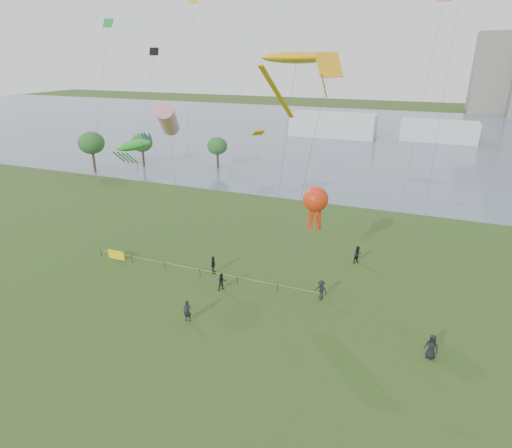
% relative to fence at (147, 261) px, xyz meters
% --- Properties ---
extents(ground_plane, '(400.00, 400.00, 0.00)m').
position_rel_fence_xyz_m(ground_plane, '(13.52, -13.76, -0.55)').
color(ground_plane, '#213912').
extents(lake, '(400.00, 120.00, 0.08)m').
position_rel_fence_xyz_m(lake, '(13.52, 86.24, -0.53)').
color(lake, slate).
rests_on(lake, ground_plane).
extents(building_low, '(16.00, 18.00, 28.00)m').
position_rel_fence_xyz_m(building_low, '(45.52, 154.24, 13.45)').
color(building_low, slate).
rests_on(building_low, ground_plane).
extents(pavilion_left, '(22.00, 8.00, 6.00)m').
position_rel_fence_xyz_m(pavilion_left, '(1.52, 81.24, 2.45)').
color(pavilion_left, silver).
rests_on(pavilion_left, ground_plane).
extents(pavilion_right, '(18.00, 7.00, 5.00)m').
position_rel_fence_xyz_m(pavilion_right, '(27.52, 84.24, 1.95)').
color(pavilion_right, silver).
rests_on(pavilion_right, ground_plane).
extents(trees, '(24.35, 14.83, 7.35)m').
position_rel_fence_xyz_m(trees, '(-24.70, 32.97, 4.32)').
color(trees, '#3A231A').
rests_on(trees, ground_plane).
extents(fence, '(24.07, 0.07, 1.05)m').
position_rel_fence_xyz_m(fence, '(0.00, 0.00, 0.00)').
color(fence, black).
rests_on(fence, ground_plane).
extents(spectator_a, '(1.01, 1.02, 1.66)m').
position_rel_fence_xyz_m(spectator_a, '(9.26, -1.51, 0.27)').
color(spectator_a, black).
rests_on(spectator_a, ground_plane).
extents(spectator_b, '(1.32, 0.99, 1.82)m').
position_rel_fence_xyz_m(spectator_b, '(18.08, 0.34, 0.36)').
color(spectator_b, black).
rests_on(spectator_b, ground_plane).
extents(spectator_c, '(0.70, 1.14, 1.82)m').
position_rel_fence_xyz_m(spectator_c, '(7.02, 1.11, 0.35)').
color(spectator_c, black).
rests_on(spectator_c, ground_plane).
extents(spectator_d, '(1.04, 0.82, 1.88)m').
position_rel_fence_xyz_m(spectator_d, '(27.27, -4.57, 0.39)').
color(spectator_d, black).
rests_on(spectator_d, ground_plane).
extents(spectator_f, '(0.73, 0.53, 1.85)m').
position_rel_fence_xyz_m(spectator_f, '(8.83, -7.00, 0.37)').
color(spectator_f, black).
rests_on(spectator_f, ground_plane).
extents(spectator_g, '(1.12, 1.15, 1.87)m').
position_rel_fence_xyz_m(spectator_g, '(19.94, 8.67, 0.38)').
color(spectator_g, black).
rests_on(spectator_g, ground_plane).
extents(kite_stingray, '(5.65, 10.24, 20.47)m').
position_rel_fence_xyz_m(kite_stingray, '(14.74, 1.48, 19.41)').
color(kite_stingray, '#3F3F42').
extents(kite_windsock, '(4.87, 5.10, 16.17)m').
position_rel_fence_xyz_m(kite_windsock, '(0.72, 4.60, 13.70)').
color(kite_windsock, '#3F3F42').
extents(kite_creature, '(5.01, 5.88, 11.70)m').
position_rel_fence_xyz_m(kite_creature, '(-4.14, 5.11, 10.65)').
color(kite_creature, '#3F3F42').
extents(kite_octopus, '(2.41, 7.80, 9.44)m').
position_rel_fence_xyz_m(kite_octopus, '(16.51, 3.06, 7.68)').
color(kite_octopus, '#3F3F42').
extents(kite_delta, '(1.93, 11.06, 20.37)m').
position_rel_fence_xyz_m(kite_delta, '(19.56, -9.26, 18.08)').
color(kite_delta, '#3F3F42').
extents(small_kites, '(38.86, 11.58, 6.94)m').
position_rel_fence_xyz_m(small_kites, '(12.94, 4.70, 23.77)').
color(small_kites, black).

